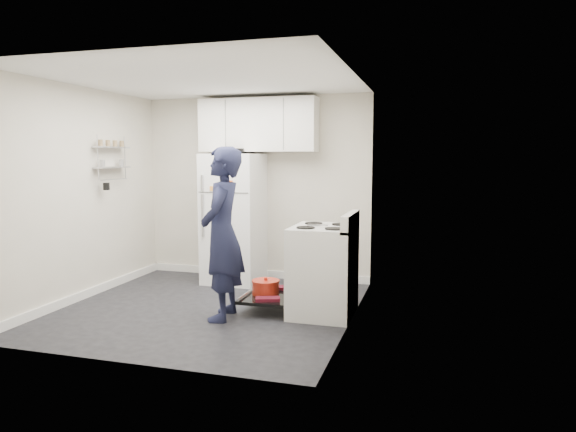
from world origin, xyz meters
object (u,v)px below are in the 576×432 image
(electric_range, at_px, (322,271))
(refrigerator, at_px, (234,218))
(person, at_px, (222,234))
(open_oven_door, at_px, (268,292))

(electric_range, relative_size, refrigerator, 0.61)
(electric_range, distance_m, person, 1.14)
(electric_range, height_order, refrigerator, refrigerator)
(open_oven_door, height_order, person, person)
(refrigerator, distance_m, person, 1.60)
(refrigerator, bearing_deg, electric_range, -37.10)
(electric_range, height_order, open_oven_door, electric_range)
(electric_range, distance_m, refrigerator, 1.87)
(open_oven_door, bearing_deg, person, -128.87)
(open_oven_door, distance_m, refrigerator, 1.53)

